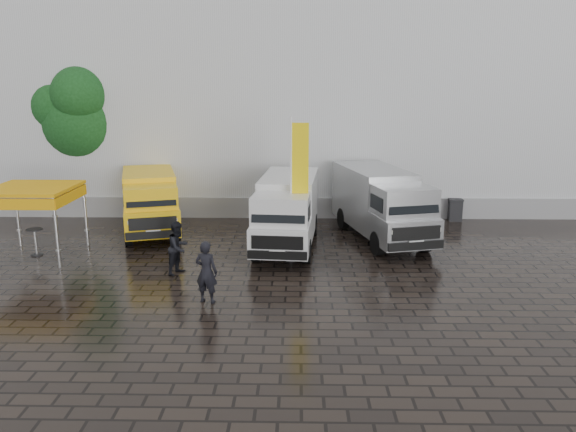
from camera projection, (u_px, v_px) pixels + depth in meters
name	position (u px, v px, depth m)	size (l,w,h in m)	color
ground	(300.00, 272.00, 19.64)	(120.00, 120.00, 0.00)	black
exhibition_hall	(333.00, 90.00, 33.74)	(44.00, 16.00, 12.00)	silver
hall_plinth	(341.00, 208.00, 27.21)	(44.00, 0.15, 1.00)	gray
van_yellow	(150.00, 204.00, 24.45)	(2.17, 5.65, 2.61)	yellow
van_white	(287.00, 213.00, 22.35)	(2.12, 6.37, 2.76)	silver
van_silver	(381.00, 206.00, 23.44)	(2.21, 6.64, 2.88)	#A1A3A5
canopy_tent	(32.00, 192.00, 20.84)	(2.97, 2.97, 2.68)	silver
flagpole	(296.00, 182.00, 20.23)	(0.88, 0.50, 5.29)	black
tree	(83.00, 116.00, 27.94)	(4.17, 4.21, 7.48)	black
cocktail_table	(36.00, 242.00, 21.39)	(0.60, 0.60, 1.04)	black
wheelie_bin	(455.00, 210.00, 26.74)	(0.64, 0.64, 1.06)	black
person_front	(206.00, 272.00, 16.75)	(0.70, 0.46, 1.92)	black
person_tent	(178.00, 248.00, 19.29)	(0.90, 0.70, 1.85)	black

